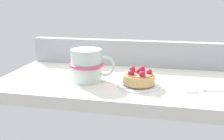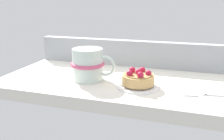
# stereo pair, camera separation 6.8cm
# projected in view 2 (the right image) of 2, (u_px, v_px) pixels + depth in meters

# --- Properties ---
(ground_plane) EXTENTS (0.81, 0.35, 0.04)m
(ground_plane) POSITION_uv_depth(u_px,v_px,m) (135.00, 85.00, 0.73)
(ground_plane) COLOR silver
(window_rail_back) EXTENTS (0.80, 0.03, 0.09)m
(window_rail_back) POSITION_uv_depth(u_px,v_px,m) (145.00, 54.00, 0.85)
(window_rail_back) COLOR #9EA3A8
(window_rail_back) RESTS_ON ground_plane
(dessert_plate) EXTENTS (0.12, 0.12, 0.01)m
(dessert_plate) POSITION_uv_depth(u_px,v_px,m) (138.00, 85.00, 0.67)
(dessert_plate) COLOR white
(dessert_plate) RESTS_ON ground_plane
(raspberry_tart) EXTENTS (0.09, 0.09, 0.04)m
(raspberry_tart) POSITION_uv_depth(u_px,v_px,m) (138.00, 78.00, 0.66)
(raspberry_tart) COLOR tan
(raspberry_tart) RESTS_ON dessert_plate
(coffee_mug) EXTENTS (0.14, 0.10, 0.10)m
(coffee_mug) POSITION_uv_depth(u_px,v_px,m) (88.00, 64.00, 0.71)
(coffee_mug) COLOR silver
(coffee_mug) RESTS_ON ground_plane
(dessert_fork) EXTENTS (0.15, 0.04, 0.01)m
(dessert_fork) POSITION_uv_depth(u_px,v_px,m) (214.00, 95.00, 0.60)
(dessert_fork) COLOR silver
(dessert_fork) RESTS_ON ground_plane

